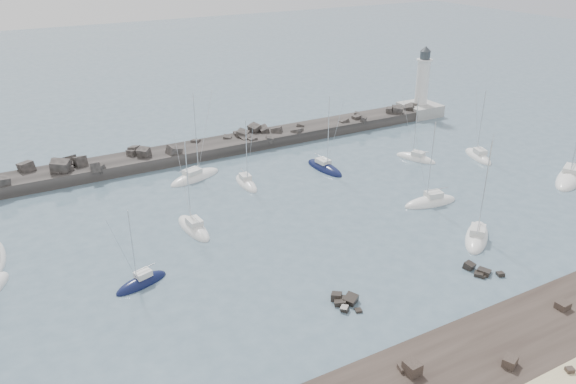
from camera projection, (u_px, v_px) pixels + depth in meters
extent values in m
plane|color=#4B6475|center=(325.00, 258.00, 64.25)|extent=(400.00, 400.00, 0.00)
cube|color=#2C221E|center=(467.00, 379.00, 46.78)|extent=(140.00, 12.00, 0.70)
cube|color=#2C221E|center=(403.00, 368.00, 47.24)|extent=(0.93, 1.02, 0.39)
cube|color=#2C221E|center=(412.00, 368.00, 46.77)|extent=(1.27, 1.40, 1.08)
cube|color=#2C221E|center=(510.00, 361.00, 47.66)|extent=(1.60, 1.44, 0.80)
cube|color=#2C221E|center=(563.00, 305.00, 54.94)|extent=(1.30, 1.14, 0.69)
cube|color=#2C221E|center=(570.00, 371.00, 46.88)|extent=(0.82, 0.75, 0.51)
cube|color=black|center=(340.00, 302.00, 56.22)|extent=(1.69, 1.69, 0.86)
cube|color=black|center=(345.00, 309.00, 55.16)|extent=(1.11, 1.00, 0.86)
cube|color=black|center=(341.00, 298.00, 56.86)|extent=(1.04, 1.10, 0.62)
cube|color=black|center=(351.00, 300.00, 56.49)|extent=(1.88, 1.85, 1.34)
cube|color=black|center=(337.00, 297.00, 56.99)|extent=(1.60, 1.67, 1.09)
cube|color=black|center=(358.00, 311.00, 55.25)|extent=(0.87, 0.98, 0.48)
cube|color=black|center=(500.00, 276.00, 61.00)|extent=(0.97, 1.09, 0.91)
cube|color=black|center=(482.00, 277.00, 60.68)|extent=(0.81, 0.83, 0.76)
cube|color=black|center=(469.00, 266.00, 62.18)|extent=(1.34, 1.36, 1.00)
cube|color=black|center=(479.00, 275.00, 60.87)|extent=(1.26, 1.25, 0.63)
cube|color=black|center=(483.00, 273.00, 61.37)|extent=(2.03, 1.90, 1.27)
cube|color=#2B2826|center=(161.00, 161.00, 91.04)|extent=(115.00, 6.00, 3.20)
cube|color=#2B2826|center=(409.00, 109.00, 112.14)|extent=(2.79, 2.44, 2.33)
cube|color=#2B2826|center=(253.00, 141.00, 95.97)|extent=(1.64, 1.33, 1.23)
cube|color=#2B2826|center=(297.00, 132.00, 99.93)|extent=(2.69, 2.80, 1.89)
cube|color=#2B2826|center=(357.00, 119.00, 106.70)|extent=(1.75, 1.45, 1.57)
cube|color=#2B2826|center=(60.00, 174.00, 82.43)|extent=(1.46, 1.33, 1.17)
cube|color=#2B2826|center=(242.00, 135.00, 98.18)|extent=(2.30, 2.03, 1.49)
cube|color=#2B2826|center=(179.00, 153.00, 90.89)|extent=(1.85, 1.74, 1.41)
cube|color=#2B2826|center=(390.00, 111.00, 110.02)|extent=(2.02, 1.87, 1.65)
cube|color=#2B2826|center=(243.00, 134.00, 97.21)|extent=(2.50, 2.69, 1.77)
cube|color=#2B2826|center=(68.00, 169.00, 83.38)|extent=(1.69, 1.70, 1.08)
cube|color=#2B2826|center=(134.00, 151.00, 89.69)|extent=(2.20, 2.43, 1.85)
cube|color=#2B2826|center=(174.00, 151.00, 89.74)|extent=(2.60, 2.37, 2.14)
cube|color=#2B2826|center=(133.00, 153.00, 89.10)|extent=(2.06, 2.04, 1.24)
cube|color=#2B2826|center=(144.00, 153.00, 88.37)|extent=(2.54, 2.56, 1.87)
cube|color=#2B2826|center=(377.00, 114.00, 111.11)|extent=(1.38, 1.52, 0.88)
cube|color=#2B2826|center=(245.00, 138.00, 96.69)|extent=(2.06, 2.28, 2.03)
cube|color=#2B2826|center=(100.00, 168.00, 84.21)|extent=(1.91, 1.82, 1.51)
cube|color=#2B2826|center=(255.00, 129.00, 99.76)|extent=(2.49, 2.61, 2.27)
cube|color=#2B2826|center=(60.00, 167.00, 82.60)|extent=(3.13, 3.18, 2.60)
cube|color=#2B2826|center=(300.00, 127.00, 102.64)|extent=(1.90, 1.62, 1.50)
cube|color=#2B2826|center=(196.00, 142.00, 95.03)|extent=(1.91, 1.97, 1.08)
cube|color=#2B2826|center=(95.00, 167.00, 83.61)|extent=(1.59, 2.04, 1.88)
cube|color=#2B2826|center=(397.00, 111.00, 110.09)|extent=(2.73, 2.79, 2.29)
cube|color=#2B2826|center=(80.00, 162.00, 85.24)|extent=(2.27, 2.74, 2.32)
cube|color=#2B2826|center=(26.00, 167.00, 83.36)|extent=(2.65, 2.99, 2.07)
cube|color=#2B2826|center=(227.00, 138.00, 96.70)|extent=(1.81, 1.85, 1.30)
cube|color=#2B2826|center=(269.00, 139.00, 96.67)|extent=(1.74, 1.76, 1.34)
cube|color=#2B2826|center=(364.00, 120.00, 105.11)|extent=(1.52, 1.59, 1.35)
cube|color=#2B2826|center=(278.00, 130.00, 101.22)|extent=(1.49, 1.60, 1.36)
cube|color=#2B2826|center=(70.00, 166.00, 84.73)|extent=(1.80, 1.87, 1.48)
cube|color=#2B2826|center=(413.00, 107.00, 113.95)|extent=(2.24, 2.48, 1.80)
cube|color=#2B2826|center=(66.00, 166.00, 84.38)|extent=(2.42, 2.45, 2.04)
cube|color=#2B2826|center=(238.00, 135.00, 98.39)|extent=(1.70, 1.95, 1.28)
cube|color=#2B2826|center=(277.00, 132.00, 99.66)|extent=(2.56, 2.75, 2.15)
cube|color=#2B2826|center=(344.00, 123.00, 105.07)|extent=(1.90, 1.61, 1.72)
cube|color=#2B2826|center=(60.00, 169.00, 84.02)|extent=(1.61, 1.74, 1.10)
cube|color=#2B2826|center=(70.00, 161.00, 85.64)|extent=(2.44, 2.69, 2.38)
cube|color=#2B2826|center=(357.00, 114.00, 109.45)|extent=(1.34, 1.41, 0.90)
cube|color=#2B2826|center=(264.00, 130.00, 99.56)|extent=(1.84, 2.10, 1.78)
cube|color=#2B2826|center=(1.00, 182.00, 78.44)|extent=(2.49, 2.31, 1.83)
cube|color=#2B2826|center=(57.00, 164.00, 84.75)|extent=(2.07, 1.97, 1.83)
cube|color=#9E9E99|center=(420.00, 111.00, 114.79)|extent=(7.00, 7.00, 3.00)
cylinder|color=white|center=(422.00, 82.00, 112.27)|extent=(2.50, 2.50, 9.00)
cylinder|color=white|center=(425.00, 60.00, 110.42)|extent=(3.20, 3.20, 0.25)
cylinder|color=#353B3F|center=(425.00, 55.00, 110.05)|extent=(2.00, 2.00, 1.60)
cone|color=#353B3F|center=(426.00, 49.00, 109.51)|extent=(2.20, 2.20, 1.00)
ellipsoid|color=#0D1439|center=(142.00, 284.00, 59.45)|extent=(6.31, 3.55, 1.83)
cube|color=silver|center=(143.00, 274.00, 59.18)|extent=(1.97, 1.65, 0.67)
cylinder|color=silver|center=(132.00, 246.00, 57.11)|extent=(0.11, 0.11, 8.13)
cylinder|color=silver|center=(146.00, 267.00, 59.20)|extent=(2.33, 0.80, 0.10)
ellipsoid|color=white|center=(194.00, 229.00, 70.47)|extent=(3.00, 7.97, 2.10)
cube|color=silver|center=(194.00, 222.00, 69.66)|extent=(1.73, 2.30, 0.70)
cylinder|color=silver|center=(188.00, 183.00, 68.36)|extent=(0.12, 0.12, 10.54)
cylinder|color=silver|center=(196.00, 219.00, 68.97)|extent=(0.33, 3.12, 0.10)
ellipsoid|color=white|center=(195.00, 178.00, 85.20)|extent=(9.40, 5.47, 2.16)
cube|color=silver|center=(192.00, 171.00, 84.38)|extent=(2.96, 2.51, 0.65)
cylinder|color=silver|center=(196.00, 133.00, 82.75)|extent=(0.11, 0.11, 12.12)
cylinder|color=silver|center=(189.00, 169.00, 83.70)|extent=(3.44, 1.22, 0.09)
ellipsoid|color=white|center=(246.00, 184.00, 83.10)|extent=(2.53, 6.93, 1.89)
cube|color=silver|center=(245.00, 176.00, 82.90)|extent=(1.49, 1.99, 0.65)
cylinder|color=silver|center=(247.00, 151.00, 80.39)|extent=(0.11, 0.11, 9.20)
cylinder|color=silver|center=(244.00, 172.00, 83.04)|extent=(0.26, 2.73, 0.09)
ellipsoid|color=white|center=(477.00, 238.00, 68.41)|extent=(8.21, 7.34, 2.27)
cube|color=silver|center=(478.00, 230.00, 67.49)|extent=(2.91, 2.81, 0.76)
cylinder|color=silver|center=(485.00, 186.00, 66.19)|extent=(0.13, 0.13, 11.40)
cylinder|color=silver|center=(478.00, 227.00, 66.70)|extent=(2.70, 2.21, 0.11)
ellipsoid|color=#0D1439|center=(325.00, 169.00, 88.54)|extent=(3.27, 8.34, 2.05)
cube|color=silver|center=(323.00, 161.00, 88.35)|extent=(1.85, 2.42, 0.65)
cylinder|color=silver|center=(328.00, 132.00, 85.39)|extent=(0.11, 0.11, 10.98)
cylinder|color=silver|center=(321.00, 156.00, 88.52)|extent=(0.40, 3.25, 0.09)
ellipsoid|color=white|center=(430.00, 203.00, 77.22)|extent=(8.28, 3.62, 2.20)
cube|color=silver|center=(434.00, 194.00, 76.80)|extent=(2.45, 1.92, 0.75)
cylinder|color=silver|center=(431.00, 161.00, 74.36)|extent=(0.13, 0.13, 10.80)
cylinder|color=silver|center=(438.00, 189.00, 76.69)|extent=(3.18, 0.57, 0.11)
ellipsoid|color=white|center=(416.00, 159.00, 92.39)|extent=(4.73, 7.28, 1.84)
cube|color=silver|center=(418.00, 153.00, 91.74)|extent=(2.06, 2.35, 0.61)
cylinder|color=silver|center=(416.00, 126.00, 90.40)|extent=(0.10, 0.10, 9.44)
cylinder|color=silver|center=(421.00, 151.00, 91.23)|extent=(1.17, 2.61, 0.09)
ellipsoid|color=white|center=(570.00, 179.00, 84.86)|extent=(11.49, 7.97, 2.58)
cube|color=silver|center=(572.00, 169.00, 84.66)|extent=(3.78, 3.38, 0.75)
cylinder|color=silver|center=(574.00, 163.00, 84.94)|extent=(4.04, 2.05, 0.11)
ellipsoid|color=white|center=(478.00, 157.00, 93.06)|extent=(4.53, 7.91, 2.09)
cube|color=silver|center=(480.00, 151.00, 92.20)|extent=(2.09, 2.48, 0.71)
cylinder|color=silver|center=(481.00, 122.00, 91.09)|extent=(0.12, 0.12, 10.20)
cylinder|color=silver|center=(482.00, 148.00, 91.45)|extent=(1.02, 2.91, 0.10)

